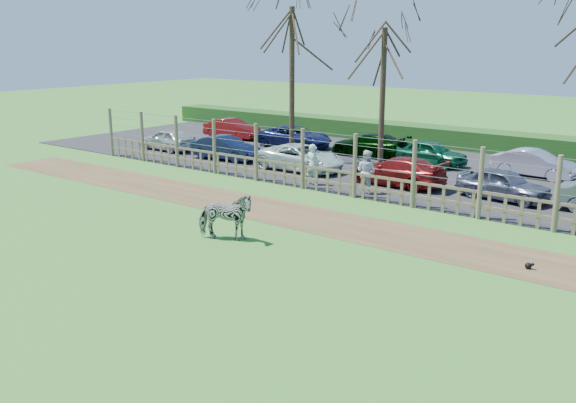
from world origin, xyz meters
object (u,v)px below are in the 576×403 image
Objects in this scene: zebra at (225,217)px; car_4 at (503,184)px; visitor_a at (313,164)px; car_8 at (295,137)px; car_3 at (398,171)px; tree_mid at (384,64)px; car_9 at (369,145)px; car_2 at (301,158)px; visitor_b at (366,172)px; car_0 at (167,139)px; car_7 at (232,129)px; car_11 at (535,163)px; car_10 at (431,153)px; tree_left at (292,47)px; crow at (529,266)px; car_1 at (225,148)px.

car_4 is at bearing -55.07° from zebra.
visitor_a is 9.61m from car_8.
car_3 is at bearing -142.24° from visitor_a.
tree_mid is 1.65× the size of car_9.
visitor_a is 3.06m from car_2.
visitor_b is 8.31m from car_9.
car_7 is at bearing -177.98° from car_0.
car_3 is 1.14× the size of car_11.
car_8 and car_10 have the same top height.
car_9 is at bearing 118.97° from car_0.
car_8 is (-9.27, 5.11, 0.00)m from car_3.
car_4 is 0.85× the size of car_9.
car_9 is (2.40, 3.52, -4.98)m from tree_left.
visitor_b reaches higher than crow.
car_8 is at bearing 125.06° from tree_left.
car_2 is at bearing -144.01° from car_8.
car_0 is at bearing -88.19° from car_3.
car_1 is 14.71m from car_11.
car_1 is 1.03× the size of car_10.
car_3 is (0.33, 2.00, -0.26)m from visitor_b.
visitor_b is at bearing -7.41° from car_3.
car_9 is at bearing -6.19° from car_2.
car_3 is (2.89, 2.08, -0.26)m from visitor_a.
car_0 is (-11.32, 2.09, -0.26)m from visitor_a.
zebra is 0.43× the size of car_3.
car_2 is 5.21m from car_9.
car_10 is (-0.52, 6.99, -0.26)m from visitor_b.
tree_left is at bearing -101.93° from car_3.
car_0 is at bearing -4.16° from visitor_b.
tree_left is 12.46m from car_11.
car_0 and car_8 have the same top height.
car_4 is at bearing -150.41° from visitor_b.
visitor_b is at bearing 82.68° from car_0.
zebra reaches higher than car_0.
visitor_a is 0.42× the size of car_3.
car_2 is at bearing 123.06° from car_11.
tree_left reaches higher than visitor_a.
tree_left reaches higher than car_0.
tree_left is 6.50m from car_8.
tree_left is at bearing -35.77° from car_9.
car_3 and car_4 have the same top height.
car_2 and car_8 have the same top height.
tree_left is at bearing 149.74° from crow.
crow is 22.86m from car_0.
car_9 is 8.46m from car_11.
car_10 and car_11 have the same top height.
visitor_a is at bearing -128.87° from car_7.
tree_left is at bearing 103.78° from car_0.
car_8 is at bearing 136.86° from car_0.
zebra reaches higher than car_2.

